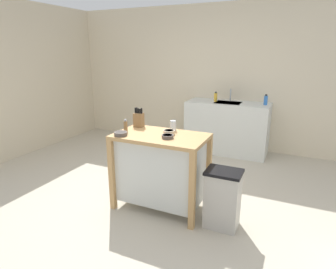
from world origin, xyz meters
The scene contains 15 objects.
ground_plane centered at (0.00, 0.00, 0.00)m, with size 6.81×6.81×0.00m, color #BCB29E.
wall_back centered at (0.00, 2.55, 1.30)m, with size 5.81×0.10×2.60m, color beige.
wall_left centered at (-2.91, 0.98, 1.30)m, with size 0.10×3.15×2.60m, color beige.
kitchen_island centered at (0.12, -0.02, 0.50)m, with size 1.03×0.61×0.89m.
knife_block centered at (-0.27, 0.18, 0.98)m, with size 0.11×0.09×0.24m.
bowl_ceramic_wide centered at (-0.26, -0.23, 0.91)m, with size 0.14×0.14×0.04m.
bowl_stoneware_deep centered at (0.20, 0.03, 0.91)m, with size 0.13×0.13×0.05m.
bowl_ceramic_small centered at (0.25, -0.11, 0.91)m, with size 0.13×0.13×0.04m.
drinking_cup centered at (0.18, 0.20, 0.95)m, with size 0.07×0.07×0.12m.
pepper_grinder centered at (-0.30, -0.07, 0.96)m, with size 0.04×0.04×0.15m.
trash_bin centered at (0.88, -0.12, 0.32)m, with size 0.36×0.28×0.63m.
sink_counter centered at (0.36, 2.20, 0.46)m, with size 1.43×0.60×0.91m.
sink_faucet centered at (0.36, 2.34, 1.02)m, with size 0.02×0.02×0.22m.
bottle_hand_soap centered at (0.13, 2.19, 0.99)m, with size 0.06×0.06×0.17m.
bottle_spray_cleaner centered at (0.98, 2.21, 1.00)m, with size 0.06×0.06×0.18m.
Camera 1 is at (1.47, -2.75, 1.78)m, focal length 30.53 mm.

